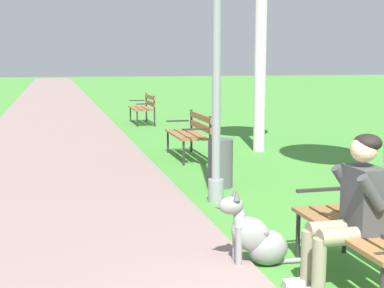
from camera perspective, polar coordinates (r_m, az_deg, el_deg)
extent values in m
cube|color=gray|center=(26.63, -13.89, 4.42)|extent=(3.31, 60.00, 0.04)
cube|color=olive|center=(4.71, 14.62, -8.65)|extent=(0.14, 1.50, 0.04)
cube|color=olive|center=(4.79, 16.48, -8.42)|extent=(0.14, 1.50, 0.04)
cube|color=olive|center=(4.88, 18.27, -8.19)|extent=(0.14, 1.50, 0.04)
cylinder|color=#2D2B28|center=(5.35, 10.73, -8.95)|extent=(0.04, 0.04, 0.45)
cylinder|color=#2D2B28|center=(5.51, 15.37, -6.43)|extent=(0.04, 0.04, 0.85)
cube|color=#2D2B28|center=(5.33, 12.82, -4.57)|extent=(0.45, 0.04, 0.03)
cube|color=olive|center=(10.37, -1.59, 0.95)|extent=(0.14, 1.50, 0.04)
cube|color=olive|center=(10.40, -0.65, 0.98)|extent=(0.14, 1.50, 0.04)
cube|color=olive|center=(10.44, 0.29, 1.01)|extent=(0.14, 1.50, 0.04)
cube|color=olive|center=(10.45, 0.85, 1.79)|extent=(0.04, 1.50, 0.11)
cube|color=olive|center=(10.43, 0.85, 2.77)|extent=(0.04, 1.50, 0.11)
cylinder|color=#2D2B28|center=(11.06, -2.47, 0.25)|extent=(0.04, 0.04, 0.45)
cylinder|color=#2D2B28|center=(11.14, -0.06, 1.35)|extent=(0.04, 0.04, 0.85)
cube|color=#2D2B28|center=(11.05, -1.47, 2.36)|extent=(0.45, 0.04, 0.03)
cylinder|color=#2D2B28|center=(9.73, -0.86, -0.89)|extent=(0.04, 0.04, 0.45)
cylinder|color=#2D2B28|center=(9.81, 1.87, 0.37)|extent=(0.04, 0.04, 0.85)
cube|color=#2D2B28|center=(9.72, 0.28, 1.51)|extent=(0.45, 0.04, 0.03)
cube|color=olive|center=(16.06, -5.88, 3.61)|extent=(0.14, 1.50, 0.04)
cube|color=olive|center=(16.09, -5.26, 3.62)|extent=(0.14, 1.50, 0.04)
cube|color=olive|center=(16.11, -4.64, 3.64)|extent=(0.14, 1.50, 0.04)
cube|color=olive|center=(16.12, -4.28, 4.15)|extent=(0.04, 1.50, 0.11)
cube|color=olive|center=(16.11, -4.29, 4.78)|extent=(0.04, 1.50, 0.11)
cylinder|color=#2D2B28|center=(16.76, -6.28, 3.03)|extent=(0.04, 0.04, 0.45)
cylinder|color=#2D2B28|center=(16.81, -4.67, 3.76)|extent=(0.04, 0.04, 0.85)
cube|color=#2D2B28|center=(16.75, -5.63, 4.43)|extent=(0.45, 0.04, 0.03)
cylinder|color=#2D2B28|center=(15.40, -5.60, 2.56)|extent=(0.04, 0.04, 0.45)
cylinder|color=#2D2B28|center=(15.46, -3.84, 3.35)|extent=(0.04, 0.04, 0.85)
cube|color=#2D2B28|center=(15.39, -4.88, 4.08)|extent=(0.45, 0.04, 0.03)
cylinder|color=gray|center=(4.71, 14.09, -8.37)|extent=(0.42, 0.14, 0.14)
cylinder|color=gray|center=(4.69, 11.67, -11.38)|extent=(0.11, 0.11, 0.47)
cube|color=silver|center=(4.73, 10.70, -13.78)|extent=(0.24, 0.09, 0.07)
cylinder|color=gray|center=(4.54, 15.29, -9.05)|extent=(0.42, 0.14, 0.14)
cylinder|color=gray|center=(4.52, 12.79, -12.19)|extent=(0.11, 0.11, 0.47)
cube|color=#3F3F42|center=(4.66, 17.08, -5.36)|extent=(0.22, 0.36, 0.52)
cylinder|color=#3F3F42|center=(4.77, 15.28, -3.72)|extent=(0.25, 0.09, 0.30)
cylinder|color=#3F3F42|center=(4.44, 17.80, -4.75)|extent=(0.25, 0.09, 0.30)
sphere|color=beige|center=(4.57, 17.09, -0.51)|extent=(0.21, 0.21, 0.21)
ellipsoid|color=black|center=(4.58, 17.44, 0.13)|extent=(0.22, 0.23, 0.14)
ellipsoid|color=gray|center=(5.13, 7.71, -10.39)|extent=(0.38, 0.31, 0.32)
ellipsoid|color=gray|center=(5.05, 6.09, -9.17)|extent=(0.52, 0.26, 0.48)
ellipsoid|color=#595959|center=(5.06, 6.65, -8.73)|extent=(0.37, 0.22, 0.27)
cylinder|color=gray|center=(5.11, 4.46, -10.07)|extent=(0.06, 0.06, 0.38)
cylinder|color=gray|center=(5.00, 4.78, -10.51)|extent=(0.06, 0.06, 0.38)
cylinder|color=gray|center=(4.99, 4.88, -7.66)|extent=(0.12, 0.18, 0.19)
ellipsoid|color=gray|center=(4.93, 3.99, -6.26)|extent=(0.23, 0.16, 0.16)
cone|color=#595959|center=(4.92, 2.84, -6.42)|extent=(0.11, 0.10, 0.09)
cone|color=#595959|center=(4.96, 4.34, -4.99)|extent=(0.06, 0.06, 0.09)
cone|color=#595959|center=(4.88, 4.58, -5.23)|extent=(0.06, 0.06, 0.09)
cylinder|color=gray|center=(5.23, 9.83, -11.63)|extent=(0.28, 0.07, 0.04)
cylinder|color=gray|center=(7.26, 2.44, -4.76)|extent=(0.20, 0.20, 0.30)
cylinder|color=gray|center=(7.06, 2.53, 9.40)|extent=(0.11, 0.11, 3.85)
cylinder|color=silver|center=(11.22, 6.98, 9.18)|extent=(0.23, 0.23, 3.91)
cylinder|color=#515156|center=(8.07, 2.90, -1.96)|extent=(0.36, 0.36, 0.70)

